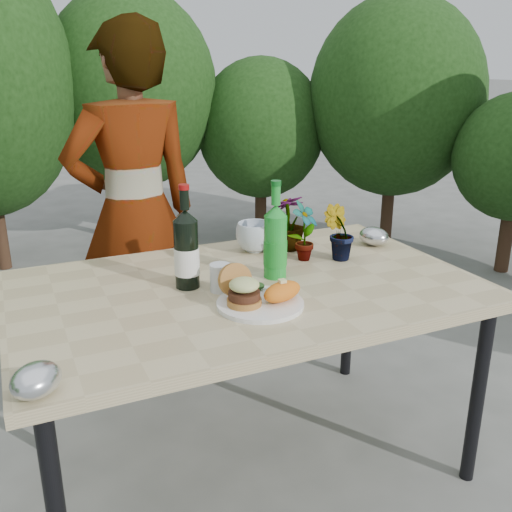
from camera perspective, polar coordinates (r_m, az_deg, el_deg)
name	(u,v)px	position (r m, az deg, el deg)	size (l,w,h in m)	color
ground	(248,462)	(2.38, -0.84, -19.86)	(80.00, 80.00, 0.00)	#60605C
patio_table	(247,299)	(2.02, -0.94, -4.36)	(1.60, 1.00, 0.75)	tan
shrub_hedge	(131,121)	(3.44, -12.42, 13.03)	(6.95, 5.03, 2.29)	#382316
dinner_plate	(260,304)	(1.82, 0.42, -4.81)	(0.28, 0.28, 0.01)	white
burger_stack	(242,289)	(1.80, -1.42, -3.33)	(0.11, 0.16, 0.11)	#B7722D
sweet_potato	(282,292)	(1.82, 2.63, -3.57)	(0.15, 0.08, 0.06)	orange
grilled_veg	(253,287)	(1.90, -0.28, -3.14)	(0.08, 0.05, 0.03)	olive
wine_bottle	(186,250)	(1.95, -6.97, 0.55)	(0.09, 0.09, 0.36)	black
sparkling_water	(275,243)	(2.03, 1.95, 1.34)	(0.09, 0.09, 0.35)	#1A912A
plastic_cup	(220,278)	(1.93, -3.58, -2.17)	(0.07, 0.07, 0.10)	silver
seedling_left	(304,231)	(2.21, 4.86, 2.48)	(0.12, 0.08, 0.24)	#2D5A1F
seedling_mid	(339,233)	(2.24, 8.27, 2.31)	(0.12, 0.10, 0.22)	#285E20
seedling_right	(289,222)	(2.35, 3.33, 3.37)	(0.13, 0.13, 0.23)	#275D1F
blue_bowl	(255,237)	(2.33, -0.14, 1.92)	(0.15, 0.15, 0.12)	silver
foil_packet_left	(36,380)	(1.45, -21.14, -11.48)	(0.13, 0.11, 0.08)	silver
foil_packet_right	(374,236)	(2.46, 11.69, 1.95)	(0.13, 0.11, 0.08)	silver
person	(135,215)	(2.63, -12.03, 4.08)	(0.61, 0.40, 1.67)	#A26C51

